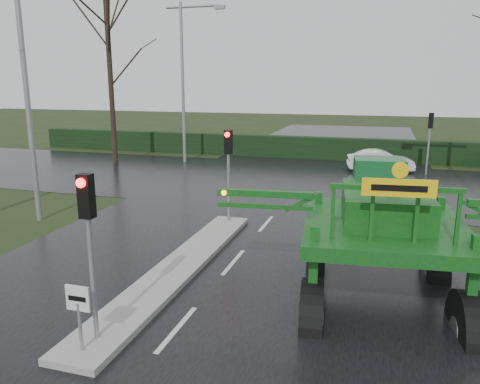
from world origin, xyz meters
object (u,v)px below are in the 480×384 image
(keep_left_sign, at_px, (78,308))
(white_sedan, at_px, (380,172))
(crop_sprayer, at_px, (315,224))
(street_light_left_far, at_px, (187,69))
(traffic_signal_near, at_px, (88,222))
(traffic_signal_far, at_px, (430,130))
(street_light_left_near, at_px, (30,59))
(traffic_signal_mid, at_px, (228,156))

(keep_left_sign, bearing_deg, white_sedan, 76.47)
(crop_sprayer, bearing_deg, street_light_left_far, 114.27)
(traffic_signal_near, distance_m, traffic_signal_far, 22.42)
(traffic_signal_far, xyz_separation_m, street_light_left_far, (-14.69, -0.01, 3.40))
(street_light_left_near, height_order, white_sedan, street_light_left_near)
(keep_left_sign, relative_size, crop_sprayer, 0.17)
(traffic_signal_mid, xyz_separation_m, white_sedan, (5.24, 12.80, -2.59))
(traffic_signal_far, height_order, street_light_left_near, street_light_left_near)
(keep_left_sign, height_order, traffic_signal_near, traffic_signal_near)
(street_light_left_near, bearing_deg, keep_left_sign, -47.41)
(traffic_signal_near, relative_size, street_light_left_far, 0.35)
(keep_left_sign, xyz_separation_m, traffic_signal_far, (7.80, 21.51, 1.53))
(traffic_signal_far, bearing_deg, crop_sprayer, 78.28)
(white_sedan, bearing_deg, keep_left_sign, 156.98)
(street_light_left_near, distance_m, white_sedan, 19.68)
(traffic_signal_near, height_order, street_light_left_near, street_light_left_near)
(traffic_signal_far, xyz_separation_m, crop_sprayer, (-3.83, -18.46, -0.44))
(traffic_signal_mid, distance_m, white_sedan, 14.07)
(traffic_signal_mid, xyz_separation_m, street_light_left_far, (-6.89, 12.51, 3.40))
(traffic_signal_mid, xyz_separation_m, traffic_signal_far, (7.80, 12.52, 0.00))
(traffic_signal_near, xyz_separation_m, traffic_signal_mid, (0.00, 8.50, 0.00))
(traffic_signal_mid, bearing_deg, crop_sprayer, -56.26)
(street_light_left_near, bearing_deg, traffic_signal_mid, 12.21)
(traffic_signal_far, xyz_separation_m, street_light_left_near, (-14.69, -14.01, 3.40))
(traffic_signal_mid, height_order, street_light_left_near, street_light_left_near)
(crop_sprayer, bearing_deg, white_sedan, 79.90)
(keep_left_sign, distance_m, crop_sprayer, 5.12)
(street_light_left_near, bearing_deg, traffic_signal_near, -45.47)
(keep_left_sign, relative_size, traffic_signal_mid, 0.38)
(traffic_signal_far, bearing_deg, traffic_signal_mid, 58.07)
(street_light_left_near, xyz_separation_m, street_light_left_far, (0.00, 14.00, 0.00))
(traffic_signal_mid, bearing_deg, keep_left_sign, -90.00)
(street_light_left_far, relative_size, crop_sprayer, 1.23)
(traffic_signal_mid, height_order, street_light_left_far, street_light_left_far)
(traffic_signal_mid, bearing_deg, white_sedan, 67.73)
(keep_left_sign, xyz_separation_m, street_light_left_far, (-6.89, 21.50, 4.93))
(keep_left_sign, relative_size, white_sedan, 0.35)
(traffic_signal_near, xyz_separation_m, street_light_left_far, (-6.89, 21.01, 3.40))
(keep_left_sign, bearing_deg, traffic_signal_near, 90.00)
(traffic_signal_near, relative_size, street_light_left_near, 0.35)
(traffic_signal_near, distance_m, street_light_left_far, 22.37)
(traffic_signal_mid, xyz_separation_m, crop_sprayer, (3.97, -5.94, -0.44))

